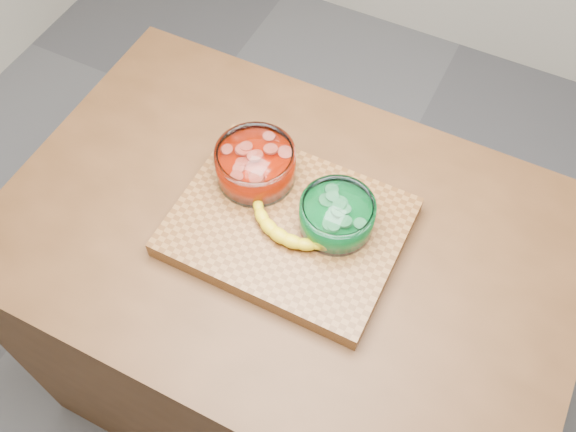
% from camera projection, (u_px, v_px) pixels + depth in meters
% --- Properties ---
extents(ground, '(3.50, 3.50, 0.00)m').
position_uv_depth(ground, '(288.00, 378.00, 2.07)').
color(ground, '#5C5D61').
rests_on(ground, ground).
extents(counter, '(1.20, 0.80, 0.90)m').
position_uv_depth(counter, '(288.00, 321.00, 1.69)').
color(counter, '#4E2F17').
rests_on(counter, ground).
extents(cutting_board, '(0.45, 0.35, 0.04)m').
position_uv_depth(cutting_board, '(288.00, 227.00, 1.30)').
color(cutting_board, brown).
rests_on(cutting_board, counter).
extents(bowl_red, '(0.16, 0.16, 0.08)m').
position_uv_depth(bowl_red, '(256.00, 165.00, 1.31)').
color(bowl_red, white).
rests_on(bowl_red, cutting_board).
extents(bowl_green, '(0.15, 0.15, 0.07)m').
position_uv_depth(bowl_green, '(337.00, 215.00, 1.25)').
color(bowl_green, white).
rests_on(bowl_green, cutting_board).
extents(banana, '(0.24, 0.12, 0.03)m').
position_uv_depth(banana, '(291.00, 224.00, 1.26)').
color(banana, gold).
rests_on(banana, cutting_board).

